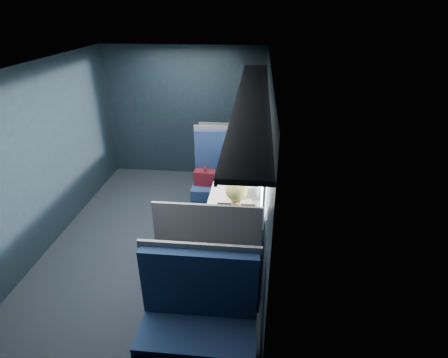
# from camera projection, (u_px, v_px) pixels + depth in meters

# --- Properties ---
(ground) EXTENTS (2.80, 4.20, 0.01)m
(ground) POSITION_uv_depth(u_px,v_px,m) (160.00, 237.00, 4.86)
(ground) COLOR black
(room_shell) EXTENTS (3.00, 4.40, 2.40)m
(room_shell) POSITION_uv_depth(u_px,v_px,m) (151.00, 137.00, 4.18)
(room_shell) COLOR black
(room_shell) RESTS_ON ground
(table) EXTENTS (0.62, 1.00, 0.74)m
(table) POSITION_uv_depth(u_px,v_px,m) (234.00, 199.00, 4.46)
(table) COLOR #54565E
(table) RESTS_ON ground
(seat_bay_near) EXTENTS (1.04, 0.62, 1.26)m
(seat_bay_near) POSITION_uv_depth(u_px,v_px,m) (226.00, 184.00, 5.36)
(seat_bay_near) COLOR #0E1B3D
(seat_bay_near) RESTS_ON ground
(seat_bay_far) EXTENTS (1.04, 0.62, 1.26)m
(seat_bay_far) POSITION_uv_depth(u_px,v_px,m) (212.00, 258.00, 3.82)
(seat_bay_far) COLOR #0E1B3D
(seat_bay_far) RESTS_ON ground
(seat_row_front) EXTENTS (1.04, 0.51, 1.16)m
(seat_row_front) POSITION_uv_depth(u_px,v_px,m) (231.00, 160.00, 6.19)
(seat_row_front) COLOR #0E1B3D
(seat_row_front) RESTS_ON ground
(seat_row_back) EXTENTS (1.04, 0.51, 1.16)m
(seat_row_back) POSITION_uv_depth(u_px,v_px,m) (198.00, 329.00, 3.00)
(seat_row_back) COLOR #0E1B3D
(seat_row_back) RESTS_ON ground
(man) EXTENTS (0.53, 0.56, 1.32)m
(man) POSITION_uv_depth(u_px,v_px,m) (242.00, 172.00, 5.05)
(man) COLOR black
(man) RESTS_ON ground
(woman) EXTENTS (0.53, 0.56, 1.32)m
(woman) POSITION_uv_depth(u_px,v_px,m) (236.00, 227.00, 3.80)
(woman) COLOR black
(woman) RESTS_ON ground
(papers) EXTENTS (0.53, 0.76, 0.01)m
(papers) POSITION_uv_depth(u_px,v_px,m) (230.00, 196.00, 4.38)
(papers) COLOR white
(papers) RESTS_ON table
(laptop) EXTENTS (0.23, 0.30, 0.22)m
(laptop) POSITION_uv_depth(u_px,v_px,m) (255.00, 191.00, 4.38)
(laptop) COLOR silver
(laptop) RESTS_ON table
(bottle_small) EXTENTS (0.06, 0.06, 0.21)m
(bottle_small) POSITION_uv_depth(u_px,v_px,m) (258.00, 174.00, 4.73)
(bottle_small) COLOR silver
(bottle_small) RESTS_ON table
(cup) EXTENTS (0.07, 0.07, 0.09)m
(cup) POSITION_uv_depth(u_px,v_px,m) (258.00, 179.00, 4.71)
(cup) COLOR white
(cup) RESTS_ON table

